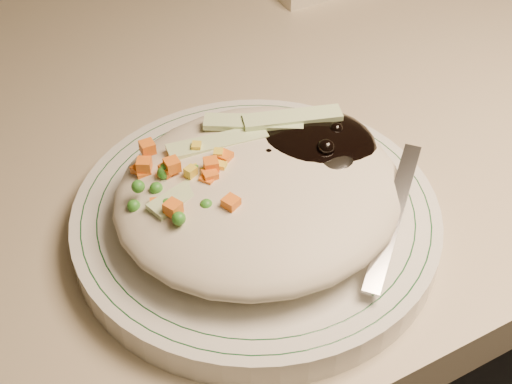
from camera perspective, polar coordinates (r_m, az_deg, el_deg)
desk at (r=0.80m, az=-0.97°, el=-1.12°), size 1.40×0.70×0.74m
plate at (r=0.49m, az=0.00°, el=-2.23°), size 0.25×0.25×0.02m
plate_rim at (r=0.48m, az=-0.00°, el=-1.39°), size 0.24×0.24×0.00m
meal at (r=0.47m, az=0.51°, el=0.62°), size 0.20×0.19×0.05m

